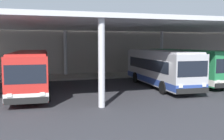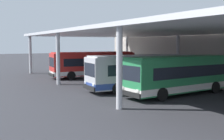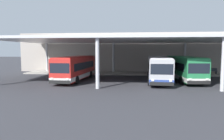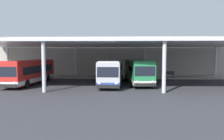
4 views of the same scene
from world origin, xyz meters
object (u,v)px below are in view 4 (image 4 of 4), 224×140
at_px(bus_nearest_bay, 30,72).
at_px(bus_second_bay, 112,72).
at_px(trash_bin, 149,74).
at_px(bus_middle_bay, 138,71).
at_px(bench_waiting, 169,74).

height_order(bus_nearest_bay, bus_second_bay, same).
bearing_deg(trash_bin, bus_nearest_bay, -153.77).
xyz_separation_m(bus_second_bay, bus_middle_bay, (3.44, 1.38, 0.00)).
xyz_separation_m(bus_nearest_bay, bus_second_bay, (10.80, -0.08, 0.00)).
relative_size(bus_middle_bay, bench_waiting, 5.94).
relative_size(bus_second_bay, trash_bin, 10.85).
height_order(bench_waiting, trash_bin, trash_bin).
relative_size(bus_nearest_bay, trash_bin, 10.88).
relative_size(bus_nearest_bay, bus_second_bay, 1.00).
distance_m(bus_nearest_bay, trash_bin, 18.69).
height_order(bus_nearest_bay, bench_waiting, bus_nearest_bay).
bearing_deg(bus_second_bay, bus_nearest_bay, 179.55).
distance_m(bus_nearest_bay, bus_second_bay, 10.80).
distance_m(bus_middle_bay, bench_waiting, 9.42).
distance_m(bus_second_bay, bus_middle_bay, 3.71).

